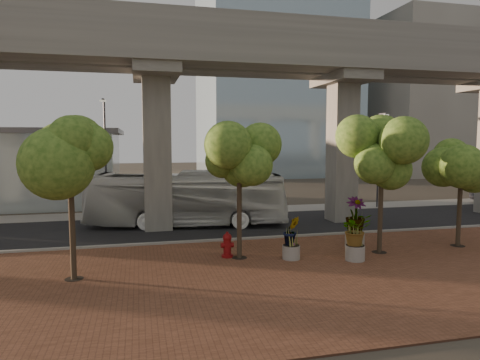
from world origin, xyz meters
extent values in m
plane|color=#383228|center=(0.00, 0.00, 0.00)|extent=(160.00, 160.00, 0.00)
cube|color=brown|center=(0.00, -8.00, 0.03)|extent=(70.00, 13.00, 0.06)
cube|color=black|center=(0.00, 2.00, 0.02)|extent=(90.00, 8.00, 0.04)
cube|color=gray|center=(0.00, -2.00, 0.08)|extent=(70.00, 0.25, 0.16)
cube|color=gray|center=(0.00, 7.50, 0.03)|extent=(90.00, 3.00, 0.06)
cube|color=gray|center=(0.00, 0.40, 10.50)|extent=(72.00, 2.40, 1.80)
cube|color=gray|center=(0.00, 3.60, 10.50)|extent=(72.00, 2.40, 1.80)
cube|color=gray|center=(0.00, -0.70, 11.90)|extent=(72.00, 0.12, 1.00)
cube|color=gray|center=(0.00, 4.70, 11.90)|extent=(72.00, 0.12, 1.00)
cube|color=gray|center=(38.00, 36.00, 12.00)|extent=(18.00, 16.00, 24.00)
imported|color=silver|center=(-4.18, 2.55, 1.71)|extent=(12.57, 4.87, 3.42)
cylinder|color=maroon|center=(-3.23, -5.18, 0.12)|extent=(0.52, 0.52, 0.12)
cylinder|color=maroon|center=(-3.23, -5.18, 0.54)|extent=(0.35, 0.35, 0.85)
sphere|color=maroon|center=(-3.23, -5.18, 0.96)|extent=(0.41, 0.41, 0.41)
cylinder|color=maroon|center=(-3.23, -5.18, 1.15)|extent=(0.12, 0.12, 0.15)
cylinder|color=maroon|center=(-3.23, -5.18, 0.61)|extent=(0.58, 0.23, 0.23)
cylinder|color=#9B948C|center=(2.18, -7.00, 0.39)|extent=(0.86, 0.86, 0.67)
imported|color=#295015|center=(2.18, -7.00, 1.44)|extent=(1.91, 1.91, 1.43)
cylinder|color=gray|center=(3.35, -4.80, 0.43)|extent=(0.96, 0.96, 0.75)
imported|color=#295015|center=(3.35, -4.80, 1.68)|extent=(2.34, 2.34, 1.76)
cylinder|color=gray|center=(-0.50, -6.14, 0.37)|extent=(0.79, 0.79, 0.62)
imported|color=#295015|center=(-0.50, -6.14, 1.34)|extent=(1.77, 1.77, 1.32)
cylinder|color=#483929|center=(-9.59, -6.85, 2.02)|extent=(0.22, 0.22, 3.91)
cylinder|color=black|center=(-9.59, -6.85, 0.07)|extent=(0.70, 0.70, 0.01)
cylinder|color=#483929|center=(-2.73, -5.42, 1.82)|extent=(0.22, 0.22, 3.52)
cylinder|color=black|center=(-2.73, -5.42, 0.07)|extent=(0.70, 0.70, 0.01)
cylinder|color=#483929|center=(3.97, -6.04, 1.76)|extent=(0.22, 0.22, 3.40)
cylinder|color=black|center=(3.97, -6.04, 0.07)|extent=(0.70, 0.70, 0.01)
cylinder|color=#483929|center=(8.51, -5.84, 1.60)|extent=(0.22, 0.22, 3.09)
cylinder|color=black|center=(8.51, -5.84, 0.07)|extent=(0.70, 0.70, 0.01)
cylinder|color=#2D2E32|center=(-9.33, 7.50, 4.07)|extent=(0.14, 0.14, 8.06)
cube|color=#2D2E32|center=(-9.33, 7.00, 8.10)|extent=(0.15, 1.01, 0.15)
cube|color=silver|center=(-9.33, 6.49, 8.00)|extent=(0.40, 0.20, 0.12)
cylinder|color=#313035|center=(11.39, 6.45, 3.72)|extent=(0.13, 0.13, 7.35)
cube|color=#313035|center=(11.39, 5.99, 7.39)|extent=(0.14, 0.92, 0.14)
cube|color=silver|center=(11.39, 5.53, 7.30)|extent=(0.37, 0.18, 0.11)
camera|label=1|loc=(-7.09, -23.88, 5.37)|focal=32.00mm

